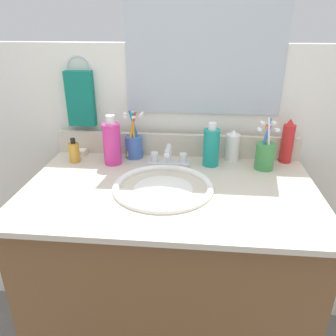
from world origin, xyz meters
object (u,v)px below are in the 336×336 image
object	(u,v)px
faucet	(169,158)
soap_bar	(79,152)
bottle_lotion_white	(232,146)
hand_towel	(81,99)
bottle_mouthwash_teal	(211,147)
bottle_spray_red	(287,142)
bottle_soap_pink	(112,143)
cup_blue_plastic	(134,144)
cup_green	(265,154)
bottle_oil_amber	(74,152)

from	to	relation	value
faucet	soap_bar	size ratio (longest dim) A/B	2.50
bottle_lotion_white	faucet	bearing A→B (deg)	-162.23
hand_towel	bottle_mouthwash_teal	bearing A→B (deg)	-11.87
hand_towel	bottle_spray_red	world-z (taller)	hand_towel
bottle_soap_pink	bottle_spray_red	bearing A→B (deg)	6.60
bottle_spray_red	cup_blue_plastic	bearing A→B (deg)	-179.08
bottle_spray_red	bottle_mouthwash_teal	bearing A→B (deg)	-168.61
faucet	soap_bar	bearing A→B (deg)	169.59
cup_green	hand_towel	bearing A→B (deg)	170.03
bottle_oil_amber	soap_bar	distance (m)	0.08
bottle_spray_red	cup_green	xyz separation A→B (m)	(-0.09, -0.08, -0.02)
bottle_lotion_white	bottle_soap_pink	size ratio (longest dim) A/B	0.65
bottle_spray_red	bottle_lotion_white	distance (m)	0.21
hand_towel	cup_blue_plastic	size ratio (longest dim) A/B	1.13
bottle_lotion_white	cup_blue_plastic	world-z (taller)	cup_blue_plastic
bottle_spray_red	hand_towel	bearing A→B (deg)	176.35
bottle_mouthwash_teal	hand_towel	bearing A→B (deg)	168.13
bottle_oil_amber	bottle_soap_pink	world-z (taller)	bottle_soap_pink
bottle_oil_amber	cup_blue_plastic	bearing A→B (deg)	16.68
bottle_lotion_white	soap_bar	xyz separation A→B (m)	(-0.63, -0.01, -0.04)
bottle_lotion_white	cup_blue_plastic	xyz separation A→B (m)	(-0.39, -0.01, -0.00)
hand_towel	bottle_spray_red	size ratio (longest dim) A/B	1.25
bottle_mouthwash_teal	bottle_soap_pink	bearing A→B (deg)	-177.18
cup_blue_plastic	soap_bar	xyz separation A→B (m)	(-0.23, 0.00, -0.04)
faucet	bottle_mouthwash_teal	distance (m)	0.17
bottle_lotion_white	bottle_soap_pink	distance (m)	0.47
bottle_lotion_white	soap_bar	distance (m)	0.63
bottle_oil_amber	bottle_mouthwash_teal	bearing A→B (deg)	1.93
faucet	bottle_spray_red	bearing A→B (deg)	9.63
bottle_mouthwash_teal	bottle_soap_pink	xyz separation A→B (m)	(-0.38, -0.02, 0.01)
hand_towel	soap_bar	distance (m)	0.22
bottle_spray_red	bottle_lotion_white	xyz separation A→B (m)	(-0.21, 0.00, -0.02)
cup_green	bottle_lotion_white	bearing A→B (deg)	145.59
bottle_lotion_white	soap_bar	bearing A→B (deg)	-179.19
faucet	hand_towel	bearing A→B (deg)	160.71
cup_blue_plastic	bottle_lotion_white	bearing A→B (deg)	1.67
hand_towel	cup_blue_plastic	world-z (taller)	hand_towel
faucet	bottle_lotion_white	bearing A→B (deg)	17.77
hand_towel	faucet	distance (m)	0.44
faucet	bottle_mouthwash_teal	size ratio (longest dim) A/B	0.95
bottle_soap_pink	bottle_mouthwash_teal	bearing A→B (deg)	2.82
bottle_spray_red	bottle_soap_pink	bearing A→B (deg)	-173.40
hand_towel	bottle_soap_pink	world-z (taller)	hand_towel
cup_blue_plastic	soap_bar	size ratio (longest dim) A/B	3.04
hand_towel	soap_bar	size ratio (longest dim) A/B	3.44
bottle_spray_red	bottle_lotion_white	size ratio (longest dim) A/B	1.40
faucet	cup_blue_plastic	world-z (taller)	cup_blue_plastic
bottle_spray_red	cup_green	distance (m)	0.12
cup_green	cup_blue_plastic	distance (m)	0.51
bottle_mouthwash_teal	bottle_soap_pink	size ratio (longest dim) A/B	0.88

